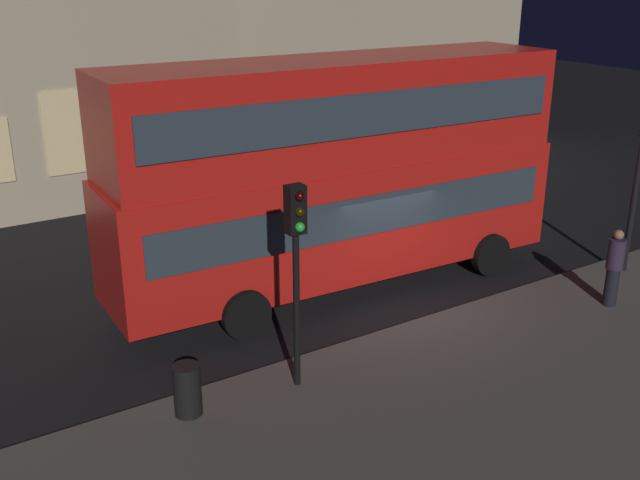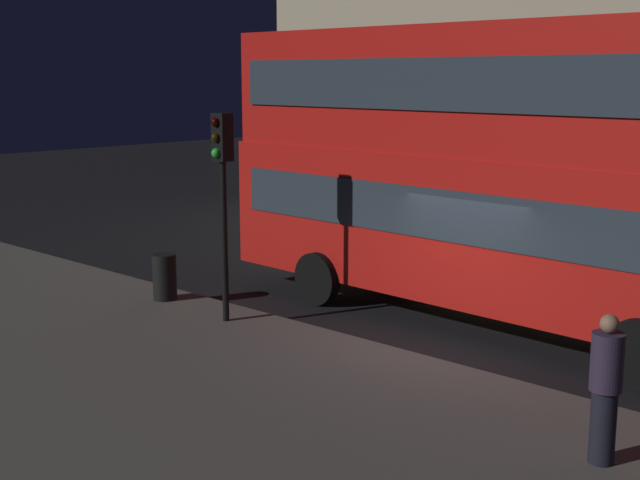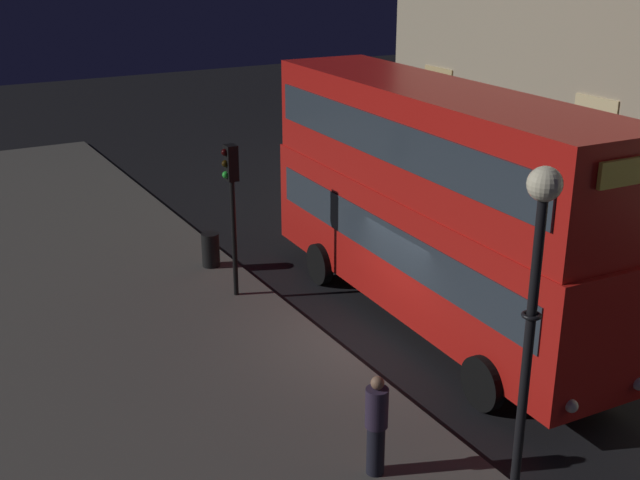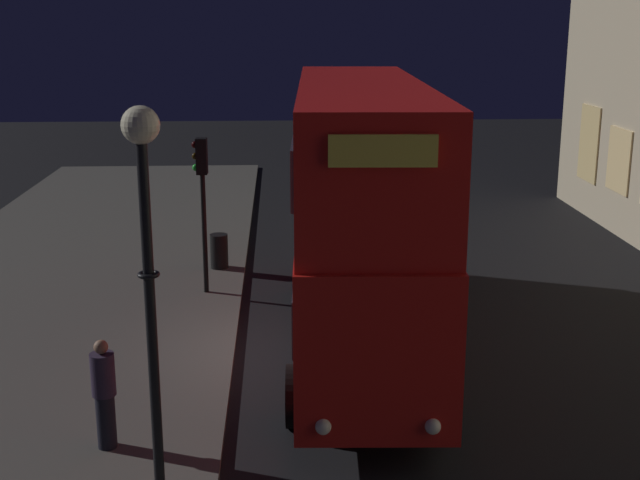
{
  "view_description": "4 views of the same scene",
  "coord_description": "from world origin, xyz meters",
  "px_view_note": "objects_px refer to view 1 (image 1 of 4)",
  "views": [
    {
      "loc": [
        -9.83,
        -12.04,
        7.37
      ],
      "look_at": [
        -1.39,
        1.02,
        1.6
      ],
      "focal_mm": 41.99,
      "sensor_mm": 36.0,
      "label": 1
    },
    {
      "loc": [
        7.93,
        -11.81,
        4.57
      ],
      "look_at": [
        -3.13,
        0.17,
        1.43
      ],
      "focal_mm": 48.29,
      "sensor_mm": 36.0,
      "label": 2
    },
    {
      "loc": [
        13.18,
        -8.97,
        8.32
      ],
      "look_at": [
        -2.49,
        -0.07,
        1.63
      ],
      "focal_mm": 45.16,
      "sensor_mm": 36.0,
      "label": 3
    },
    {
      "loc": [
        16.12,
        0.04,
        6.66
      ],
      "look_at": [
        -1.37,
        0.91,
        2.02
      ],
      "focal_mm": 47.35,
      "sensor_mm": 36.0,
      "label": 4
    }
  ],
  "objects_px": {
    "pedestrian": "(614,267)",
    "litter_bin": "(187,390)",
    "double_decker_bus": "(338,165)",
    "traffic_light_near_kerb": "(296,245)",
    "traffic_light_far_side": "(543,110)"
  },
  "relations": [
    {
      "from": "pedestrian",
      "to": "litter_bin",
      "type": "height_order",
      "value": "pedestrian"
    },
    {
      "from": "double_decker_bus",
      "to": "traffic_light_near_kerb",
      "type": "height_order",
      "value": "double_decker_bus"
    },
    {
      "from": "traffic_light_far_side",
      "to": "litter_bin",
      "type": "height_order",
      "value": "traffic_light_far_side"
    },
    {
      "from": "litter_bin",
      "to": "double_decker_bus",
      "type": "bearing_deg",
      "value": 31.65
    },
    {
      "from": "double_decker_bus",
      "to": "traffic_light_far_side",
      "type": "relative_size",
      "value": 2.83
    },
    {
      "from": "double_decker_bus",
      "to": "pedestrian",
      "type": "xyz_separation_m",
      "value": [
        4.46,
        -4.37,
        -1.99
      ]
    },
    {
      "from": "traffic_light_near_kerb",
      "to": "pedestrian",
      "type": "height_order",
      "value": "traffic_light_near_kerb"
    },
    {
      "from": "double_decker_bus",
      "to": "traffic_light_far_side",
      "type": "xyz_separation_m",
      "value": [
        10.09,
        2.89,
        -0.2
      ]
    },
    {
      "from": "traffic_light_near_kerb",
      "to": "traffic_light_far_side",
      "type": "height_order",
      "value": "traffic_light_far_side"
    },
    {
      "from": "traffic_light_near_kerb",
      "to": "litter_bin",
      "type": "distance_m",
      "value": 3.07
    },
    {
      "from": "traffic_light_far_side",
      "to": "pedestrian",
      "type": "distance_m",
      "value": 9.36
    },
    {
      "from": "pedestrian",
      "to": "litter_bin",
      "type": "distance_m",
      "value": 9.81
    },
    {
      "from": "double_decker_bus",
      "to": "pedestrian",
      "type": "bearing_deg",
      "value": -42.03
    },
    {
      "from": "double_decker_bus",
      "to": "traffic_light_near_kerb",
      "type": "distance_m",
      "value": 4.73
    },
    {
      "from": "double_decker_bus",
      "to": "traffic_light_near_kerb",
      "type": "bearing_deg",
      "value": -130.52
    }
  ]
}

